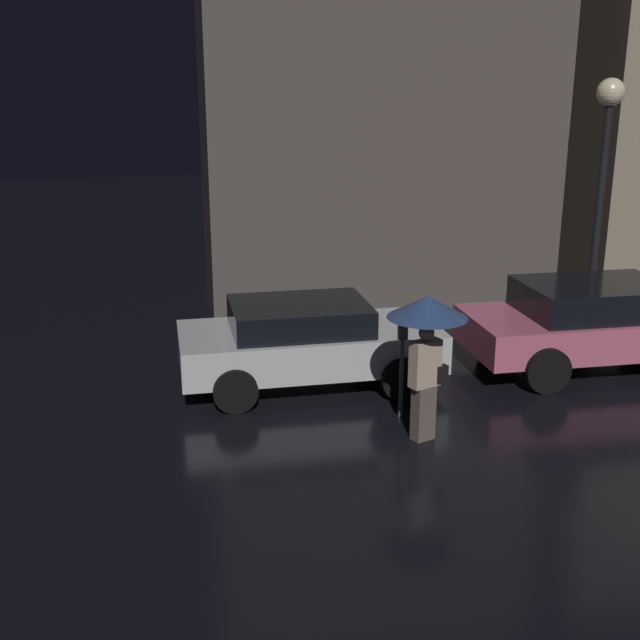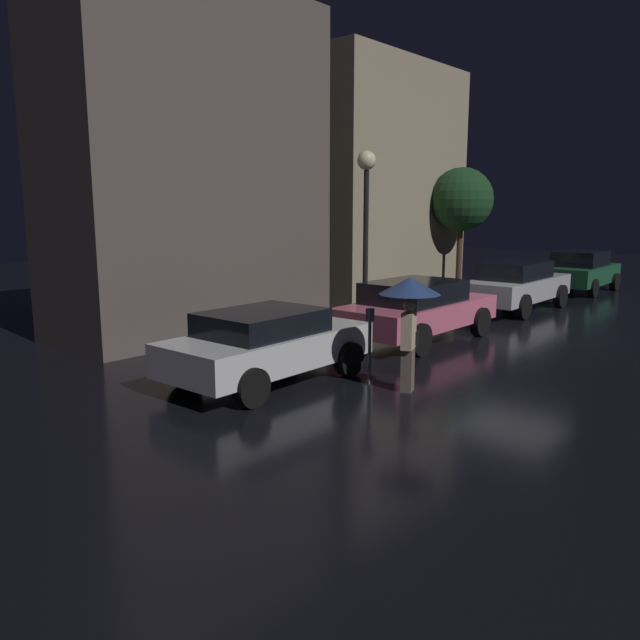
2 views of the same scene
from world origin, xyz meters
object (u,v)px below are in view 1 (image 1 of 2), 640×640
at_px(parked_car_white, 307,341).
at_px(parked_car_pink, 600,322).
at_px(pedestrian_with_umbrella, 427,325).
at_px(parking_meter, 402,361).
at_px(street_lamp_near, 606,142).

relative_size(parked_car_white, parked_car_pink, 0.89).
relative_size(pedestrian_with_umbrella, parking_meter, 1.43).
distance_m(parked_car_white, pedestrian_with_umbrella, 2.64).
relative_size(parked_car_pink, pedestrian_with_umbrella, 2.29).
bearing_deg(parked_car_white, parking_meter, -55.18).
bearing_deg(parking_meter, pedestrian_with_umbrella, -83.20).
xyz_separation_m(parked_car_pink, parking_meter, (-3.75, -1.40, 0.08)).
bearing_deg(street_lamp_near, parked_car_white, -158.88).
xyz_separation_m(parked_car_white, parked_car_pink, (4.81, -0.08, 0.05)).
height_order(pedestrian_with_umbrella, parking_meter, pedestrian_with_umbrella).
distance_m(parked_car_white, parked_car_pink, 4.81).
xyz_separation_m(parking_meter, street_lamp_near, (4.90, 3.78, 2.59)).
height_order(parking_meter, street_lamp_near, street_lamp_near).
bearing_deg(pedestrian_with_umbrella, parked_car_pink, 9.03).
bearing_deg(pedestrian_with_umbrella, parked_car_white, 96.04).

